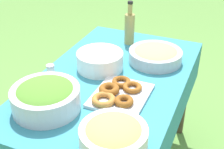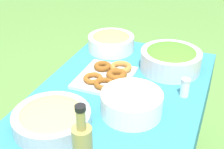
{
  "view_description": "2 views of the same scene",
  "coord_description": "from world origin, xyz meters",
  "px_view_note": "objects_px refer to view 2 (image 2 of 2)",
  "views": [
    {
      "loc": [
        -1.28,
        -0.55,
        1.56
      ],
      "look_at": [
        -0.02,
        -0.01,
        0.74
      ],
      "focal_mm": 50.0,
      "sensor_mm": 36.0,
      "label": 1
    },
    {
      "loc": [
        1.06,
        0.41,
        1.5
      ],
      "look_at": [
        -0.04,
        -0.03,
        0.81
      ],
      "focal_mm": 50.0,
      "sensor_mm": 36.0,
      "label": 2
    }
  ],
  "objects_px": {
    "pasta_bowl": "(52,118)",
    "plate_stack": "(132,103)",
    "salad_bowl": "(171,58)",
    "donut_platter": "(107,75)",
    "fruit_bowl": "(111,41)"
  },
  "relations": [
    {
      "from": "donut_platter",
      "to": "fruit_bowl",
      "type": "bearing_deg",
      "value": -161.32
    },
    {
      "from": "donut_platter",
      "to": "plate_stack",
      "type": "relative_size",
      "value": 1.2
    },
    {
      "from": "pasta_bowl",
      "to": "donut_platter",
      "type": "distance_m",
      "value": 0.42
    },
    {
      "from": "fruit_bowl",
      "to": "pasta_bowl",
      "type": "bearing_deg",
      "value": 3.64
    },
    {
      "from": "salad_bowl",
      "to": "pasta_bowl",
      "type": "relative_size",
      "value": 1.01
    },
    {
      "from": "salad_bowl",
      "to": "donut_platter",
      "type": "distance_m",
      "value": 0.34
    },
    {
      "from": "salad_bowl",
      "to": "plate_stack",
      "type": "height_order",
      "value": "salad_bowl"
    },
    {
      "from": "fruit_bowl",
      "to": "plate_stack",
      "type": "bearing_deg",
      "value": 29.7
    },
    {
      "from": "salad_bowl",
      "to": "donut_platter",
      "type": "height_order",
      "value": "salad_bowl"
    },
    {
      "from": "salad_bowl",
      "to": "donut_platter",
      "type": "xyz_separation_m",
      "value": [
        0.21,
        -0.26,
        -0.04
      ]
    },
    {
      "from": "pasta_bowl",
      "to": "plate_stack",
      "type": "distance_m",
      "value": 0.32
    },
    {
      "from": "donut_platter",
      "to": "fruit_bowl",
      "type": "xyz_separation_m",
      "value": [
        -0.31,
        -0.11,
        0.03
      ]
    },
    {
      "from": "donut_platter",
      "to": "fruit_bowl",
      "type": "relative_size",
      "value": 1.15
    },
    {
      "from": "pasta_bowl",
      "to": "plate_stack",
      "type": "xyz_separation_m",
      "value": [
        -0.2,
        0.26,
        0.01
      ]
    },
    {
      "from": "salad_bowl",
      "to": "pasta_bowl",
      "type": "height_order",
      "value": "salad_bowl"
    }
  ]
}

